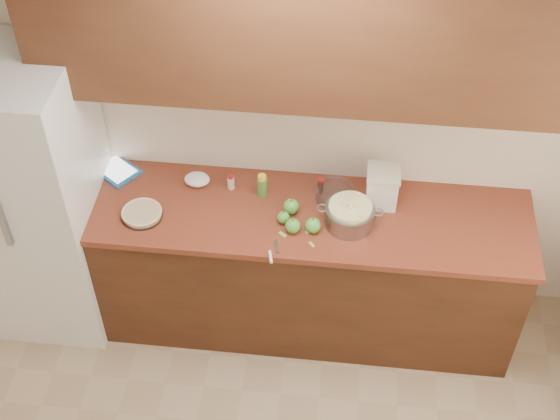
# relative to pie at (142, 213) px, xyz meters

# --- Properties ---
(room_shell) EXTENTS (3.60, 3.60, 3.60)m
(room_shell) POSITION_rel_pie_xyz_m (0.81, -1.36, 0.36)
(room_shell) COLOR tan
(room_shell) RESTS_ON ground
(counter_run) EXTENTS (2.64, 0.68, 0.92)m
(counter_run) POSITION_rel_pie_xyz_m (0.81, 0.12, -0.48)
(counter_run) COLOR #4D2715
(counter_run) RESTS_ON ground
(upper_cabinets) EXTENTS (2.60, 0.34, 0.70)m
(upper_cabinets) POSITION_rel_pie_xyz_m (0.81, 0.27, 1.01)
(upper_cabinets) COLOR #512E18
(upper_cabinets) RESTS_ON room_shell
(fridge) EXTENTS (0.70, 0.70, 1.80)m
(fridge) POSITION_rel_pie_xyz_m (-0.63, 0.08, -0.04)
(fridge) COLOR white
(fridge) RESTS_ON ground
(pie) EXTENTS (0.23, 0.23, 0.04)m
(pie) POSITION_rel_pie_xyz_m (0.00, 0.00, 0.00)
(pie) COLOR silver
(pie) RESTS_ON counter_run
(colander) EXTENTS (0.36, 0.27, 0.13)m
(colander) POSITION_rel_pie_xyz_m (1.12, 0.07, 0.05)
(colander) COLOR gray
(colander) RESTS_ON counter_run
(flour_canister) EXTENTS (0.18, 0.18, 0.22)m
(flour_canister) POSITION_rel_pie_xyz_m (1.29, 0.26, 0.09)
(flour_canister) COLOR silver
(flour_canister) RESTS_ON counter_run
(tablet) EXTENTS (0.31, 0.30, 0.02)m
(tablet) POSITION_rel_pie_xyz_m (-0.23, 0.33, -0.01)
(tablet) COLOR #21609E
(tablet) RESTS_ON counter_run
(paring_knife) EXTENTS (0.05, 0.17, 0.02)m
(paring_knife) POSITION_rel_pie_xyz_m (0.73, -0.21, -0.01)
(paring_knife) COLOR gray
(paring_knife) RESTS_ON counter_run
(lemon_bottle) EXTENTS (0.05, 0.05, 0.15)m
(lemon_bottle) POSITION_rel_pie_xyz_m (0.63, 0.23, 0.05)
(lemon_bottle) COLOR #4C8C38
(lemon_bottle) RESTS_ON counter_run
(cinnamon_shaker) EXTENTS (0.04, 0.04, 0.09)m
(cinnamon_shaker) POSITION_rel_pie_xyz_m (0.45, 0.27, 0.03)
(cinnamon_shaker) COLOR beige
(cinnamon_shaker) RESTS_ON counter_run
(vanilla_bottle) EXTENTS (0.04, 0.04, 0.10)m
(vanilla_bottle) POSITION_rel_pie_xyz_m (0.95, 0.29, 0.03)
(vanilla_bottle) COLOR black
(vanilla_bottle) RESTS_ON counter_run
(mixing_bowl) EXTENTS (0.21, 0.21, 0.08)m
(mixing_bowl) POSITION_rel_pie_xyz_m (1.03, 0.25, 0.02)
(mixing_bowl) COLOR silver
(mixing_bowl) RESTS_ON counter_run
(paper_towel) EXTENTS (0.17, 0.15, 0.06)m
(paper_towel) POSITION_rel_pie_xyz_m (0.25, 0.29, 0.01)
(paper_towel) COLOR white
(paper_towel) RESTS_ON counter_run
(apple_left) EXTENTS (0.07, 0.07, 0.08)m
(apple_left) POSITION_rel_pie_xyz_m (0.77, 0.04, 0.02)
(apple_left) COLOR #51A438
(apple_left) RESTS_ON counter_run
(apple_center) EXTENTS (0.09, 0.09, 0.10)m
(apple_center) POSITION_rel_pie_xyz_m (0.80, 0.12, 0.02)
(apple_center) COLOR #51A438
(apple_center) RESTS_ON counter_run
(apple_front) EXTENTS (0.08, 0.08, 0.09)m
(apple_front) POSITION_rel_pie_xyz_m (0.83, -0.02, 0.02)
(apple_front) COLOR #51A438
(apple_front) RESTS_ON counter_run
(apple_extra) EXTENTS (0.09, 0.09, 0.10)m
(apple_extra) POSITION_rel_pie_xyz_m (0.93, -0.01, 0.02)
(apple_extra) COLOR #51A438
(apple_extra) RESTS_ON counter_run
(peel_a) EXTENTS (0.05, 0.05, 0.00)m
(peel_a) POSITION_rel_pie_xyz_m (0.91, -0.01, -0.02)
(peel_a) COLOR #8CC35E
(peel_a) RESTS_ON counter_run
(peel_b) EXTENTS (0.05, 0.04, 0.00)m
(peel_b) POSITION_rel_pie_xyz_m (0.77, -0.05, -0.02)
(peel_b) COLOR #8CC35E
(peel_b) RESTS_ON counter_run
(peel_c) EXTENTS (0.04, 0.04, 0.00)m
(peel_c) POSITION_rel_pie_xyz_m (0.93, -0.11, -0.02)
(peel_c) COLOR #8CC35E
(peel_c) RESTS_ON counter_run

